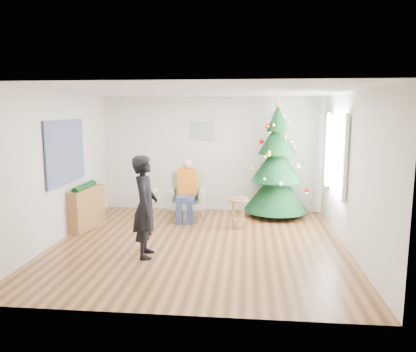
# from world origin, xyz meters

# --- Properties ---
(floor) EXTENTS (5.00, 5.00, 0.00)m
(floor) POSITION_xyz_m (0.00, 0.00, 0.00)
(floor) COLOR brown
(floor) RESTS_ON ground
(ceiling) EXTENTS (5.00, 5.00, 0.00)m
(ceiling) POSITION_xyz_m (0.00, 0.00, 2.60)
(ceiling) COLOR white
(ceiling) RESTS_ON wall_back
(wall_back) EXTENTS (5.00, 0.00, 5.00)m
(wall_back) POSITION_xyz_m (0.00, 2.50, 1.30)
(wall_back) COLOR silver
(wall_back) RESTS_ON floor
(wall_front) EXTENTS (5.00, 0.00, 5.00)m
(wall_front) POSITION_xyz_m (0.00, -2.50, 1.30)
(wall_front) COLOR silver
(wall_front) RESTS_ON floor
(wall_left) EXTENTS (0.00, 5.00, 5.00)m
(wall_left) POSITION_xyz_m (-2.50, 0.00, 1.30)
(wall_left) COLOR silver
(wall_left) RESTS_ON floor
(wall_right) EXTENTS (0.00, 5.00, 5.00)m
(wall_right) POSITION_xyz_m (2.50, 0.00, 1.30)
(wall_right) COLOR silver
(wall_right) RESTS_ON floor
(window_panel) EXTENTS (0.04, 1.30, 1.40)m
(window_panel) POSITION_xyz_m (2.47, 1.00, 1.50)
(window_panel) COLOR white
(window_panel) RESTS_ON wall_right
(curtains) EXTENTS (0.05, 1.75, 1.50)m
(curtains) POSITION_xyz_m (2.44, 1.00, 1.50)
(curtains) COLOR white
(curtains) RESTS_ON wall_right
(christmas_tree) EXTENTS (1.39, 1.39, 2.52)m
(christmas_tree) POSITION_xyz_m (1.45, 2.05, 1.14)
(christmas_tree) COLOR #3F2816
(christmas_tree) RESTS_ON floor
(stool) EXTENTS (0.40, 0.40, 0.60)m
(stool) POSITION_xyz_m (0.65, 1.00, 0.31)
(stool) COLOR brown
(stool) RESTS_ON floor
(laptop) EXTENTS (0.33, 0.21, 0.03)m
(laptop) POSITION_xyz_m (0.65, 1.00, 0.61)
(laptop) COLOR silver
(laptop) RESTS_ON stool
(armchair) EXTENTS (0.76, 0.70, 0.99)m
(armchair) POSITION_xyz_m (-0.44, 1.55, 0.36)
(armchair) COLOR gray
(armchair) RESTS_ON floor
(seated_person) EXTENTS (0.42, 0.60, 1.29)m
(seated_person) POSITION_xyz_m (-0.44, 1.50, 0.66)
(seated_person) COLOR navy
(seated_person) RESTS_ON armchair
(standing_man) EXTENTS (0.47, 0.64, 1.61)m
(standing_man) POSITION_xyz_m (-0.76, -0.68, 0.81)
(standing_man) COLOR black
(standing_man) RESTS_ON floor
(game_controller) EXTENTS (0.05, 0.13, 0.04)m
(game_controller) POSITION_xyz_m (-0.59, -0.71, 1.08)
(game_controller) COLOR white
(game_controller) RESTS_ON standing_man
(console) EXTENTS (0.46, 1.04, 0.80)m
(console) POSITION_xyz_m (-2.33, 0.74, 0.40)
(console) COLOR brown
(console) RESTS_ON floor
(garland) EXTENTS (0.14, 0.90, 0.14)m
(garland) POSITION_xyz_m (-2.33, 0.74, 0.82)
(garland) COLOR black
(garland) RESTS_ON console
(tapestry) EXTENTS (0.03, 1.50, 1.15)m
(tapestry) POSITION_xyz_m (-2.46, 0.30, 1.55)
(tapestry) COLOR black
(tapestry) RESTS_ON wall_left
(framed_picture) EXTENTS (0.52, 0.05, 0.42)m
(framed_picture) POSITION_xyz_m (-0.20, 2.46, 1.85)
(framed_picture) COLOR tan
(framed_picture) RESTS_ON wall_back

